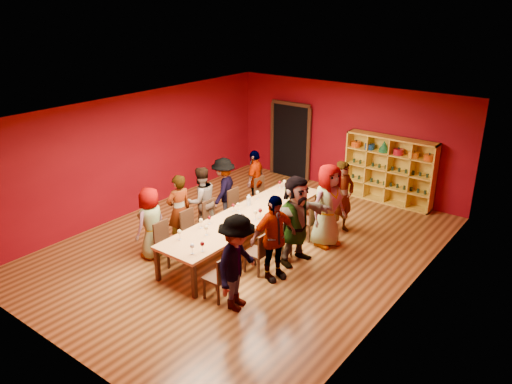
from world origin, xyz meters
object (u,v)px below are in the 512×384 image
Objects in this scene: person_left_3 at (224,190)px; person_right_2 at (296,220)px; person_left_0 at (151,223)px; chair_person_left_2 at (213,217)px; person_left_2 at (201,201)px; chair_person_left_3 at (237,205)px; person_right_3 at (328,206)px; wine_bottle at (286,191)px; shelving_unit at (390,167)px; chair_person_right_4 at (327,208)px; spittoon_bowl at (238,218)px; chair_person_right_1 at (260,251)px; person_right_1 at (274,238)px; person_left_1 at (179,210)px; person_left_4 at (255,180)px; chair_person_right_0 at (220,275)px; chair_person_left_1 at (191,228)px; tasting_table at (247,217)px; chair_person_right_2 at (283,236)px; person_right_0 at (237,263)px; chair_person_right_3 at (310,219)px; chair_person_left_0 at (165,240)px; person_right_4 at (343,197)px; chair_person_left_4 at (263,192)px.

person_left_3 is 0.84× the size of person_right_2.
person_left_0 is 1.53m from chair_person_left_2.
person_left_3 is (-0.07, 0.87, -0.01)m from person_left_2.
person_left_3 is at bearing -180.00° from chair_person_left_3.
person_left_2 is 0.86× the size of person_right_3.
shelving_unit is at bearing 65.06° from wine_bottle.
chair_person_right_4 is 2.45m from spittoon_bowl.
person_left_0 reaches higher than chair_person_right_1.
person_left_0 is 2.68m from person_right_1.
person_left_1 is 2.49m from person_right_1.
person_left_4 is 1.76× the size of chair_person_right_0.
person_right_2 is (2.12, 0.89, 0.45)m from chair_person_left_1.
tasting_table is at bearing 6.71° from chair_person_left_2.
chair_person_left_2 is at bearing -117.53° from shelving_unit.
chair_person_left_3 is 2.33m from person_right_3.
chair_person_right_1 is at bearing 105.34° from person_left_1.
shelving_unit is 1.55× the size of person_left_0.
chair_person_left_2 is at bearing 158.40° from person_left_0.
person_left_0 is 4.14m from chair_person_right_4.
person_left_3 reaches higher than chair_person_left_1.
wine_bottle is at bearing 163.21° from person_left_1.
person_right_3 is (0.13, 1.06, -0.01)m from person_right_2.
person_right_1 is at bearing -68.32° from chair_person_right_2.
chair_person_right_2 is at bearing 41.62° from person_right_1.
spittoon_bowl is (-0.85, -0.44, 0.33)m from chair_person_right_2.
chair_person_left_2 is 0.57× the size of person_left_4.
person_left_3 is (-0.41, -0.00, 0.30)m from chair_person_left_3.
person_left_1 is at bearing -102.23° from chair_person_left_3.
person_right_0 is 1.02× the size of person_right_1.
person_right_1 is (2.39, -2.54, 0.09)m from person_left_4.
tasting_table is 1.48m from chair_person_right_3.
spittoon_bowl is (1.30, -0.25, 0.02)m from person_left_2.
person_right_4 is (2.20, 3.48, 0.37)m from chair_person_left_0.
chair_person_right_2 and chair_person_right_3 have the same top height.
chair_person_right_0 is (1.82, -1.11, 0.00)m from chair_person_left_1.
shelving_unit reaches higher than chair_person_left_3.
chair_person_right_2 is at bearing -175.73° from person_right_4.
chair_person_left_4 is 0.38m from person_left_4.
chair_person_right_0 and chair_person_right_2 have the same top height.
person_left_3 is at bearing 129.74° from chair_person_right_0.
chair_person_left_2 is at bearing 167.49° from person_left_1.
person_left_0 reaches higher than chair_person_left_4.
chair_person_left_0 is 4.14m from person_right_4.
person_left_0 is at bearing 8.58° from person_left_1.
chair_person_right_2 is 0.54m from person_right_2.
shelving_unit is at bearing 57.05° from chair_person_left_3.
chair_person_right_2 is at bearing 90.00° from chair_person_right_1.
shelving_unit is at bearing 68.57° from chair_person_left_0.
chair_person_left_3 is 0.50× the size of person_right_0.
spittoon_bowl is (-1.18, 0.38, -0.05)m from person_right_1.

